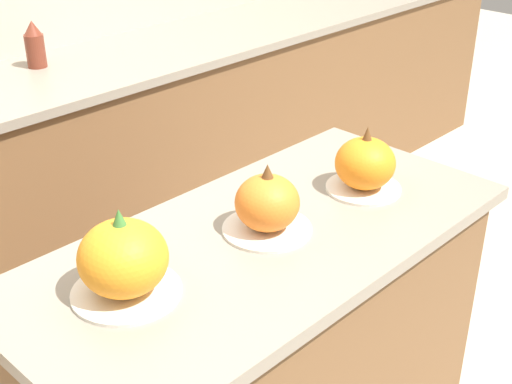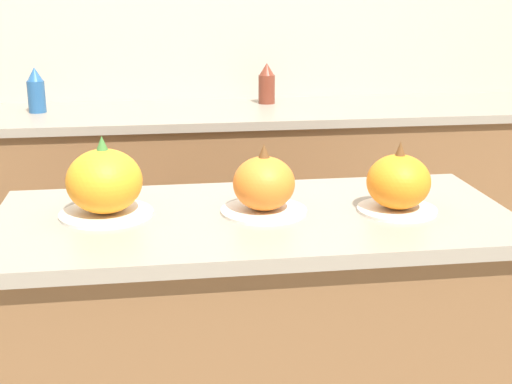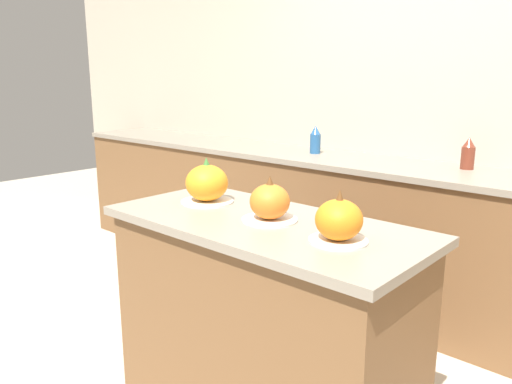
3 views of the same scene
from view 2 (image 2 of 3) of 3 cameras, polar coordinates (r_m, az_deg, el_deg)
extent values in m
cube|color=#B2A893|center=(3.34, -4.21, 12.95)|extent=(8.00, 0.06, 2.50)
cube|color=brown|center=(1.98, -0.08, -14.68)|extent=(1.23, 0.54, 0.86)
cube|color=gray|center=(1.79, -0.08, -2.32)|extent=(1.29, 0.60, 0.03)
cube|color=brown|center=(3.17, -3.47, -2.04)|extent=(6.00, 0.56, 0.90)
cube|color=gray|center=(3.05, -3.62, 6.27)|extent=(6.00, 0.60, 0.03)
cylinder|color=silver|center=(1.82, -11.89, -1.70)|extent=(0.23, 0.23, 0.01)
ellipsoid|color=orange|center=(1.79, -12.04, 0.85)|extent=(0.19, 0.19, 0.16)
cone|color=#38702D|center=(1.77, -12.23, 3.81)|extent=(0.03, 0.03, 0.04)
cylinder|color=silver|center=(1.80, 0.63, -1.51)|extent=(0.22, 0.22, 0.01)
ellipsoid|color=orange|center=(1.78, 0.64, 0.70)|extent=(0.16, 0.16, 0.14)
cone|color=brown|center=(1.76, 0.65, 3.29)|extent=(0.03, 0.03, 0.04)
cylinder|color=silver|center=(1.84, 11.20, -1.38)|extent=(0.20, 0.20, 0.01)
ellipsoid|color=orange|center=(1.82, 11.33, 0.80)|extent=(0.16, 0.16, 0.14)
cone|color=brown|center=(1.80, 11.48, 3.40)|extent=(0.03, 0.03, 0.04)
cylinder|color=#235184|center=(3.11, -17.15, 7.30)|extent=(0.07, 0.07, 0.13)
cone|color=#235184|center=(3.10, -17.29, 9.00)|extent=(0.07, 0.07, 0.06)
cylinder|color=maroon|center=(3.20, 0.86, 8.22)|extent=(0.07, 0.07, 0.13)
cone|color=maroon|center=(3.19, 0.87, 9.81)|extent=(0.07, 0.07, 0.05)
camera|label=1|loc=(1.11, -64.15, 24.81)|focal=50.00mm
camera|label=3|loc=(1.49, 71.69, 4.64)|focal=35.00mm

